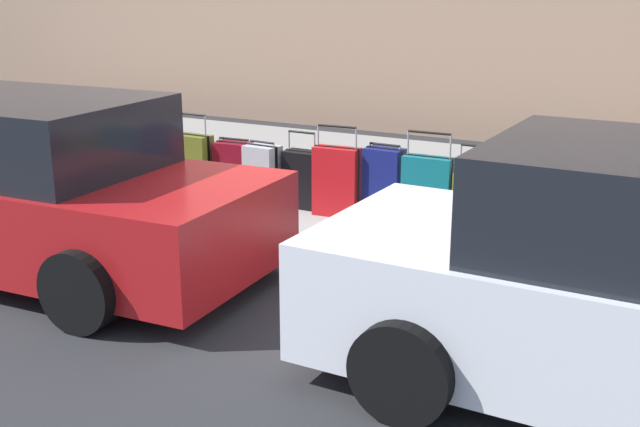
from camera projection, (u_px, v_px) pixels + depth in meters
name	position (u px, v px, depth m)	size (l,w,h in m)	color
ground_plane	(286.00, 246.00, 7.86)	(40.00, 40.00, 0.00)	#28282B
sidewalk_curb	(387.00, 184.00, 9.95)	(18.00, 5.00, 0.14)	gray
suitcase_black_1	(632.00, 217.00, 6.96)	(0.50, 0.23, 1.10)	black
suitcase_silver_2	(576.00, 208.00, 7.30)	(0.42, 0.23, 1.06)	#9EA0A8
suitcase_maroon_3	(525.00, 212.00, 7.53)	(0.42, 0.27, 0.76)	maroon
suitcase_olive_4	(475.00, 204.00, 7.64)	(0.42, 0.24, 0.90)	#59601E
suitcase_teal_5	(427.00, 192.00, 7.87)	(0.51, 0.21, 0.98)	#0F606B
suitcase_navy_6	(384.00, 184.00, 8.14)	(0.40, 0.25, 0.80)	navy
suitcase_red_7	(337.00, 182.00, 8.28)	(0.50, 0.23, 0.97)	red
suitcase_black_8	(302.00, 179.00, 8.61)	(0.38, 0.25, 0.84)	black
suitcase_silver_9	(263.00, 175.00, 8.69)	(0.39, 0.28, 0.72)	#9EA0A8
suitcase_maroon_10	(235.00, 170.00, 9.01)	(0.45, 0.28, 0.69)	maroon
suitcase_olive_11	(192.00, 164.00, 9.13)	(0.49, 0.24, 0.95)	#59601E
fire_hydrant	(143.00, 152.00, 9.53)	(0.39, 0.21, 0.76)	red
bollard_post	(98.00, 151.00, 9.66)	(0.12, 0.12, 0.76)	brown
parked_car_red_1	(19.00, 188.00, 7.13)	(4.81, 2.22, 1.55)	#AD1619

